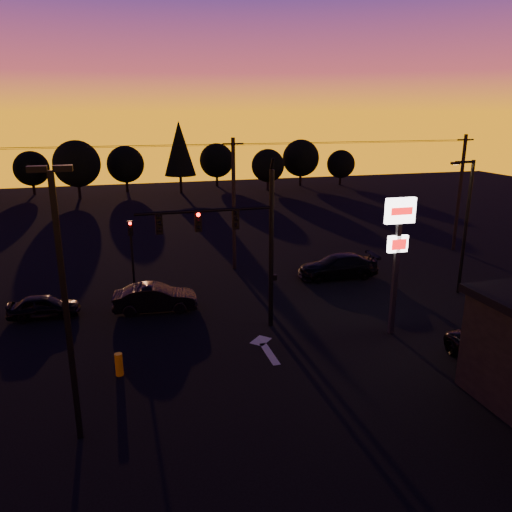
# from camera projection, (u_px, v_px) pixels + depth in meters

# --- Properties ---
(ground) EXTENTS (120.00, 120.00, 0.00)m
(ground) POSITION_uv_depth(u_px,v_px,m) (265.00, 366.00, 21.71)
(ground) COLOR black
(ground) RESTS_ON ground
(lane_arrow) EXTENTS (1.20, 3.10, 0.01)m
(lane_arrow) POSITION_uv_depth(u_px,v_px,m) (265.00, 347.00, 23.38)
(lane_arrow) COLOR beige
(lane_arrow) RESTS_ON ground
(traffic_signal_mast) EXTENTS (6.79, 0.52, 8.58)m
(traffic_signal_mast) POSITION_uv_depth(u_px,v_px,m) (240.00, 235.00, 23.99)
(traffic_signal_mast) COLOR black
(traffic_signal_mast) RESTS_ON ground
(secondary_signal) EXTENTS (0.30, 0.31, 4.35)m
(secondary_signal) POSITION_uv_depth(u_px,v_px,m) (132.00, 245.00, 30.19)
(secondary_signal) COLOR black
(secondary_signal) RESTS_ON ground
(parking_lot_light) EXTENTS (1.25, 0.30, 9.14)m
(parking_lot_light) POSITION_uv_depth(u_px,v_px,m) (64.00, 291.00, 15.49)
(parking_lot_light) COLOR black
(parking_lot_light) RESTS_ON ground
(pylon_sign) EXTENTS (1.50, 0.28, 6.80)m
(pylon_sign) POSITION_uv_depth(u_px,v_px,m) (398.00, 237.00, 23.57)
(pylon_sign) COLOR black
(pylon_sign) RESTS_ON ground
(streetlight) EXTENTS (1.55, 0.35, 8.00)m
(streetlight) POSITION_uv_depth(u_px,v_px,m) (465.00, 222.00, 29.22)
(streetlight) COLOR black
(streetlight) RESTS_ON ground
(utility_pole_1) EXTENTS (1.40, 0.26, 9.00)m
(utility_pole_1) POSITION_uv_depth(u_px,v_px,m) (234.00, 204.00, 33.88)
(utility_pole_1) COLOR black
(utility_pole_1) RESTS_ON ground
(utility_pole_2) EXTENTS (1.40, 0.26, 9.00)m
(utility_pole_2) POSITION_uv_depth(u_px,v_px,m) (460.00, 193.00, 38.63)
(utility_pole_2) COLOR black
(utility_pole_2) RESTS_ON ground
(power_wires) EXTENTS (36.00, 1.22, 0.07)m
(power_wires) POSITION_uv_depth(u_px,v_px,m) (233.00, 144.00, 32.77)
(power_wires) COLOR black
(power_wires) RESTS_ON ground
(bollard) EXTENTS (0.33, 0.33, 0.99)m
(bollard) POSITION_uv_depth(u_px,v_px,m) (119.00, 364.00, 20.79)
(bollard) COLOR #CD8503
(bollard) RESTS_ON ground
(tree_1) EXTENTS (4.54, 4.54, 5.71)m
(tree_1) POSITION_uv_depth(u_px,v_px,m) (31.00, 169.00, 65.47)
(tree_1) COLOR black
(tree_1) RESTS_ON ground
(tree_2) EXTENTS (5.77, 5.78, 7.26)m
(tree_2) POSITION_uv_depth(u_px,v_px,m) (77.00, 164.00, 62.17)
(tree_2) COLOR black
(tree_2) RESTS_ON ground
(tree_3) EXTENTS (4.95, 4.95, 6.22)m
(tree_3) POSITION_uv_depth(u_px,v_px,m) (126.00, 164.00, 67.62)
(tree_3) COLOR black
(tree_3) RESTS_ON ground
(tree_4) EXTENTS (4.18, 4.18, 9.50)m
(tree_4) POSITION_uv_depth(u_px,v_px,m) (179.00, 148.00, 66.09)
(tree_4) COLOR black
(tree_4) RESTS_ON ground
(tree_5) EXTENTS (4.95, 4.95, 6.22)m
(tree_5) POSITION_uv_depth(u_px,v_px,m) (217.00, 160.00, 72.90)
(tree_5) COLOR black
(tree_5) RESTS_ON ground
(tree_6) EXTENTS (4.54, 4.54, 5.71)m
(tree_6) POSITION_uv_depth(u_px,v_px,m) (268.00, 166.00, 69.03)
(tree_6) COLOR black
(tree_6) RESTS_ON ground
(tree_7) EXTENTS (5.36, 5.36, 6.74)m
(tree_7) POSITION_uv_depth(u_px,v_px,m) (301.00, 158.00, 73.21)
(tree_7) COLOR black
(tree_7) RESTS_ON ground
(tree_8) EXTENTS (4.12, 4.12, 5.19)m
(tree_8) POSITION_uv_depth(u_px,v_px,m) (341.00, 164.00, 74.13)
(tree_8) COLOR black
(tree_8) RESTS_ON ground
(car_left) EXTENTS (3.73, 1.64, 1.25)m
(car_left) POSITION_uv_depth(u_px,v_px,m) (44.00, 306.00, 26.64)
(car_left) COLOR black
(car_left) RESTS_ON ground
(car_mid) EXTENTS (4.69, 2.06, 1.50)m
(car_mid) POSITION_uv_depth(u_px,v_px,m) (155.00, 298.00, 27.50)
(car_mid) COLOR black
(car_mid) RESTS_ON ground
(car_right) EXTENTS (5.46, 2.54, 1.54)m
(car_right) POSITION_uv_depth(u_px,v_px,m) (338.00, 266.00, 33.06)
(car_right) COLOR black
(car_right) RESTS_ON ground
(suv_parked) EXTENTS (2.26, 4.71, 1.30)m
(suv_parked) POSITION_uv_depth(u_px,v_px,m) (495.00, 355.00, 21.23)
(suv_parked) COLOR black
(suv_parked) RESTS_ON ground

